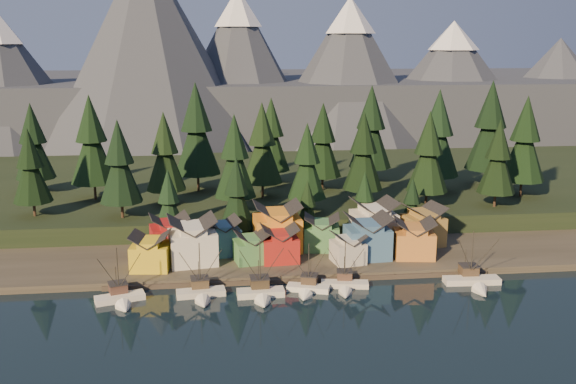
{
  "coord_description": "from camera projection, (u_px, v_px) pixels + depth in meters",
  "views": [
    {
      "loc": [
        -16.56,
        -108.42,
        48.77
      ],
      "look_at": [
        -0.86,
        30.0,
        15.71
      ],
      "focal_mm": 40.0,
      "sensor_mm": 36.0,
      "label": 1
    }
  ],
  "objects": [
    {
      "name": "boat_3",
      "position": [
        307.0,
        282.0,
        126.65
      ],
      "size": [
        9.11,
        9.63,
        10.78
      ],
      "rotation": [
        0.0,
        0.0,
        -0.3
      ],
      "color": "white",
      "rests_on": "ground"
    },
    {
      "name": "tree_hill_3",
      "position": [
        165.0,
        154.0,
        168.08
      ],
      "size": [
        10.68,
        10.68,
        24.88
      ],
      "color": "#332319",
      "rests_on": "hillside"
    },
    {
      "name": "tree_hill_4",
      "position": [
        197.0,
        132.0,
        182.63
      ],
      "size": [
        13.51,
        13.51,
        31.46
      ],
      "color": "#332319",
      "rests_on": "hillside"
    },
    {
      "name": "house_front_5",
      "position": [
        368.0,
        235.0,
        141.99
      ],
      "size": [
        9.82,
        9.03,
        9.79
      ],
      "rotation": [
        0.0,
        0.0,
        0.06
      ],
      "color": "#3B638C",
      "rests_on": "shore_strip"
    },
    {
      "name": "tree_shore_4",
      "position": [
        412.0,
        204.0,
        157.77
      ],
      "size": [
        6.28,
        6.28,
        14.63
      ],
      "color": "#332319",
      "rests_on": "shore_strip"
    },
    {
      "name": "hillside",
      "position": [
        269.0,
        188.0,
        204.21
      ],
      "size": [
        420.0,
        100.0,
        6.0
      ],
      "primitive_type": "cube",
      "color": "black",
      "rests_on": "ground"
    },
    {
      "name": "tree_hill_6",
      "position": [
        262.0,
        146.0,
        175.55
      ],
      "size": [
        11.4,
        11.4,
        26.57
      ],
      "color": "#332319",
      "rests_on": "hillside"
    },
    {
      "name": "boat_2",
      "position": [
        261.0,
        286.0,
        123.9
      ],
      "size": [
        9.57,
        10.37,
        12.43
      ],
      "rotation": [
        0.0,
        0.0,
        0.04
      ],
      "color": "silver",
      "rests_on": "ground"
    },
    {
      "name": "house_front_4",
      "position": [
        348.0,
        247.0,
        139.29
      ],
      "size": [
        7.57,
        7.99,
        6.63
      ],
      "rotation": [
        0.0,
        0.0,
        0.18
      ],
      "color": "beige",
      "rests_on": "shore_strip"
    },
    {
      "name": "boat_1",
      "position": [
        201.0,
        287.0,
        124.06
      ],
      "size": [
        10.0,
        10.69,
        11.83
      ],
      "rotation": [
        0.0,
        0.0,
        0.11
      ],
      "color": "beige",
      "rests_on": "ground"
    },
    {
      "name": "boat_4",
      "position": [
        345.0,
        280.0,
        128.62
      ],
      "size": [
        10.15,
        10.78,
        10.6
      ],
      "rotation": [
        0.0,
        0.0,
        -0.16
      ],
      "color": "beige",
      "rests_on": "ground"
    },
    {
      "name": "house_front_6",
      "position": [
        414.0,
        237.0,
        142.71
      ],
      "size": [
        9.61,
        9.21,
        8.59
      ],
      "rotation": [
        0.0,
        0.0,
        -0.14
      ],
      "color": "#BF7531",
      "rests_on": "shore_strip"
    },
    {
      "name": "tree_hill_13",
      "position": [
        498.0,
        160.0,
        166.14
      ],
      "size": [
        9.91,
        9.91,
        23.09
      ],
      "color": "#332319",
      "rests_on": "hillside"
    },
    {
      "name": "tree_hill_2",
      "position": [
        120.0,
        165.0,
        155.44
      ],
      "size": [
        10.49,
        10.49,
        24.43
      ],
      "color": "#332319",
      "rests_on": "hillside"
    },
    {
      "name": "tree_hill_12",
      "position": [
        438.0,
        137.0,
        181.63
      ],
      "size": [
        12.68,
        12.68,
        29.54
      ],
      "color": "#332319",
      "rests_on": "hillside"
    },
    {
      "name": "tree_hill_9",
      "position": [
        363.0,
        154.0,
        168.97
      ],
      "size": [
        10.63,
        10.63,
        24.76
      ],
      "color": "#332319",
      "rests_on": "hillside"
    },
    {
      "name": "tree_shore_3",
      "position": [
        364.0,
        201.0,
        156.22
      ],
      "size": [
        7.06,
        7.06,
        16.45
      ],
      "color": "#332319",
      "rests_on": "shore_strip"
    },
    {
      "name": "tree_hill_17",
      "position": [
        525.0,
        142.0,
        176.47
      ],
      "size": [
        12.12,
        12.12,
        28.24
      ],
      "color": "#332319",
      "rests_on": "hillside"
    },
    {
      "name": "house_back_3",
      "position": [
        322.0,
        232.0,
        147.73
      ],
      "size": [
        8.92,
        8.17,
        8.13
      ],
      "rotation": [
        0.0,
        0.0,
        -0.14
      ],
      "color": "#437C47",
      "rests_on": "shore_strip"
    },
    {
      "name": "tree_hill_1",
      "position": [
        92.0,
        143.0,
        173.13
      ],
      "size": [
        12.35,
        12.35,
        28.78
      ],
      "color": "#332319",
      "rests_on": "hillside"
    },
    {
      "name": "tree_hill_15",
      "position": [
        271.0,
        137.0,
        192.46
      ],
      "size": [
        11.3,
        11.3,
        26.33
      ],
      "color": "#332319",
      "rests_on": "hillside"
    },
    {
      "name": "house_back_0",
      "position": [
        170.0,
        234.0,
        144.46
      ],
      "size": [
        9.74,
        9.48,
        9.06
      ],
      "rotation": [
        0.0,
        0.0,
        0.2
      ],
      "color": "maroon",
      "rests_on": "shore_strip"
    },
    {
      "name": "tree_shore_1",
      "position": [
        237.0,
        195.0,
        152.29
      ],
      "size": [
        8.9,
        8.9,
        20.72
      ],
      "color": "#332319",
      "rests_on": "shore_strip"
    },
    {
      "name": "boat_6",
      "position": [
        474.0,
        275.0,
        130.21
      ],
      "size": [
        11.86,
        12.83,
        12.18
      ],
      "rotation": [
        0.0,
        0.0,
        -0.05
      ],
      "color": "silver",
      "rests_on": "ground"
    },
    {
      "name": "ground",
      "position": [
        311.0,
        312.0,
        117.89
      ],
      "size": [
        500.0,
        500.0,
        0.0
      ],
      "primitive_type": "plane",
      "color": "black",
      "rests_on": "ground"
    },
    {
      "name": "tree_hill_7",
      "position": [
        307.0,
        164.0,
        160.68
      ],
      "size": [
        9.84,
        9.84,
        22.92
      ],
      "color": "#332319",
      "rests_on": "hillside"
    },
    {
      "name": "tree_hill_5",
      "position": [
        235.0,
        159.0,
        160.35
      ],
      "size": [
        10.81,
        10.81,
        25.17
      ],
      "color": "#332319",
      "rests_on": "hillside"
    },
    {
      "name": "mountain_ridge",
      "position": [
        240.0,
        87.0,
        317.91
      ],
      "size": [
        560.0,
        190.0,
        90.0
      ],
      "color": "#454958",
      "rests_on": "ground"
    },
    {
      "name": "house_back_2",
      "position": [
        277.0,
        225.0,
        147.1
      ],
      "size": [
        10.93,
        10.11,
        11.1
      ],
      "rotation": [
        0.0,
        0.0,
        0.05
      ],
      "color": "orange",
      "rests_on": "shore_strip"
    },
    {
      "name": "tree_hill_10",
      "position": [
        371.0,
        130.0,
        193.37
      ],
      "size": [
        12.82,
        12.82,
        29.87
      ],
      "color": "#332319",
      "rests_on": "hillside"
    },
    {
      "name": "house_front_3",
      "position": [
        280.0,
        243.0,
        140.05
      ],
      "size": [
        8.24,
        7.9,
        7.9
      ],
      "rotation": [
        0.0,
        0.0,
        0.07
      ],
      "color": "#A51E19",
      "rests_on": "shore_strip"
    },
    {
      "name": "tree_hill_16",
      "position": [
        33.0,
        144.0,
        181.2
      ],
      "size": [
        11.09,
        11.09,
        25.84
      ],
      "color": "#332319",
      "rests_on": "hillside"
    },
    {
      "name": "dock",
      "position": [
        299.0,
        278.0,
        133.73
      ],
      "size": [
        80.0,
        4.0,
        1.0
      ],
      "primitive_type": "cube",
      "color": "#4F4339",
      "rests_on": "ground"
    },
    {
      "name": "shore_strip",
      "position": [
        287.0,
        242.0,
        156.39
      ],
      "size": [
        400.0,
        50.0,
        1.5
      ],
      "primitive_type": "cube",
      "color": "#352F26",
      "rests_on": "ground"
    },
    {
      "name": "tree_shore_0",
      "position": [
        169.0,
        203.0,
        150.86
      ],
      "size": [
        7.77,
        7.77,
        18.1
      ],
      "color": "#332319",
      "rests_on": "shore_strip"
    },
    {
      "name": "tree_hill_8",
      "position": [
        323.0,
        143.0,
        184.42
      ],
      "size": [
        10.98,
        10.98,
        25.57
      ],
      "color": "#332319",
      "rests_on": "hillside"
    },
    {
      "name": "house_front_0",
      "position": [
        151.0,
        250.0,
        135.03
      ],
      "size": [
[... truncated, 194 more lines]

